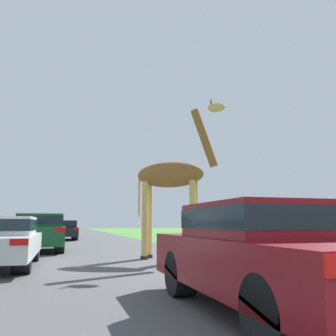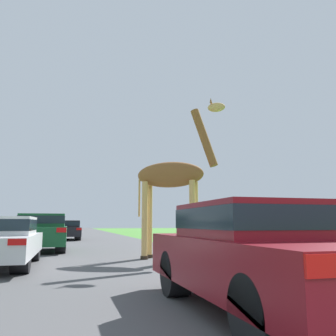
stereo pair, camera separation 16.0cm
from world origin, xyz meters
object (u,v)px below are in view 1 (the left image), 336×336
object	(u,v)px
car_lead_maroon	(263,252)
car_queue_right	(40,231)
car_queue_left	(64,229)
giraffe_near_road	(174,180)

from	to	relation	value
car_lead_maroon	car_queue_right	distance (m)	11.55
car_queue_left	car_lead_maroon	bearing A→B (deg)	-83.56
giraffe_near_road	car_queue_left	world-z (taller)	giraffe_near_road
car_queue_right	car_queue_left	distance (m)	10.28
giraffe_near_road	car_queue_right	size ratio (longest dim) A/B	1.27
car_queue_right	car_lead_maroon	bearing A→B (deg)	-73.31
car_lead_maroon	car_queue_right	world-z (taller)	car_queue_right
giraffe_near_road	car_lead_maroon	world-z (taller)	giraffe_near_road
giraffe_near_road	car_queue_right	xyz separation A→B (m)	(-4.20, 4.41, -1.69)
car_lead_maroon	car_queue_left	size ratio (longest dim) A/B	0.98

